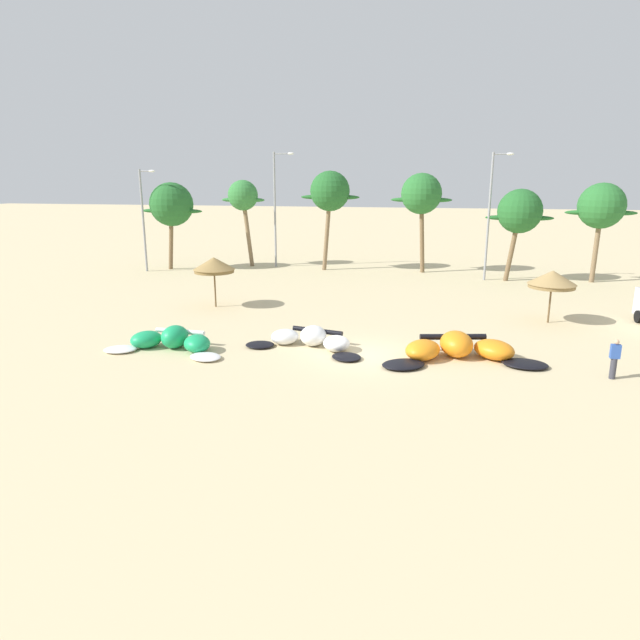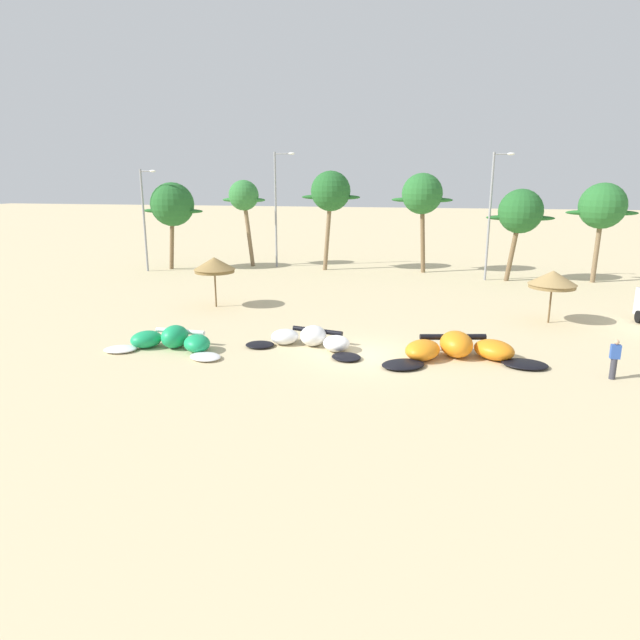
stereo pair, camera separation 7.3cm
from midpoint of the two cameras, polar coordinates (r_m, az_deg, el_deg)
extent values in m
plane|color=beige|center=(25.10, 4.65, -3.62)|extent=(260.00, 260.00, 0.00)
ellipsoid|color=white|center=(27.13, -19.88, -2.84)|extent=(1.77, 1.57, 0.21)
ellipsoid|color=#199E5B|center=(27.29, -17.46, -1.91)|extent=(1.85, 1.90, 0.79)
ellipsoid|color=#199E5B|center=(26.86, -14.75, -1.67)|extent=(1.26, 1.54, 1.06)
ellipsoid|color=#199E5B|center=(26.01, -12.58, -2.37)|extent=(1.79, 1.89, 0.79)
ellipsoid|color=white|center=(24.99, -11.75, -3.71)|extent=(1.83, 1.67, 0.21)
cylinder|color=white|center=(27.27, -14.23, -1.15)|extent=(2.51, 0.35, 0.23)
cube|color=white|center=(26.74, -14.91, -1.75)|extent=(0.94, 0.58, 0.04)
ellipsoid|color=black|center=(26.40, -6.26, -2.53)|extent=(1.50, 1.38, 0.19)
ellipsoid|color=white|center=(26.66, -3.70, -1.72)|extent=(1.82, 1.81, 0.72)
ellipsoid|color=white|center=(26.33, -0.78, -1.61)|extent=(1.48, 1.59, 0.96)
ellipsoid|color=white|center=(25.54, 1.62, -2.42)|extent=(1.64, 1.72, 0.72)
ellipsoid|color=black|center=(24.51, 2.65, -3.79)|extent=(1.80, 1.76, 0.19)
cylinder|color=black|center=(26.71, -0.34, -1.12)|extent=(2.57, 0.79, 0.23)
cube|color=black|center=(26.21, -0.91, -1.69)|extent=(1.02, 0.68, 0.04)
ellipsoid|color=black|center=(23.72, 8.46, -4.52)|extent=(2.36, 2.22, 0.23)
ellipsoid|color=orange|center=(24.78, 10.41, -3.03)|extent=(2.03, 2.29, 0.84)
ellipsoid|color=orange|center=(25.46, 13.73, -2.40)|extent=(1.81, 2.16, 1.14)
ellipsoid|color=orange|center=(25.57, 17.34, -2.92)|extent=(2.36, 2.32, 0.84)
ellipsoid|color=black|center=(25.06, 20.20, -4.24)|extent=(2.05, 1.65, 0.23)
cylinder|color=black|center=(26.03, 13.39, -1.69)|extent=(3.00, 0.94, 0.27)
cube|color=black|center=(25.28, 13.83, -2.52)|extent=(1.22, 0.91, 0.04)
cylinder|color=brown|center=(34.73, -10.78, 3.22)|extent=(0.10, 0.10, 2.34)
cone|color=olive|center=(34.48, -10.89, 5.73)|extent=(2.52, 2.52, 0.74)
cylinder|color=olive|center=(34.55, -10.86, 4.96)|extent=(2.40, 2.40, 0.20)
cylinder|color=brown|center=(32.86, 22.44, 1.58)|extent=(0.10, 0.10, 2.15)
cone|color=#9E7F4C|center=(32.59, 22.68, 4.06)|extent=(2.57, 2.57, 0.75)
cylinder|color=olive|center=(32.67, 22.60, 3.25)|extent=(2.44, 2.44, 0.20)
cylinder|color=black|center=(35.17, 29.83, 0.30)|extent=(0.32, 0.70, 0.68)
cylinder|color=#383842|center=(24.89, 27.78, -4.42)|extent=(0.24, 0.24, 0.85)
cube|color=#2D51A8|center=(24.69, 27.97, -2.87)|extent=(0.36, 0.22, 0.56)
sphere|color=tan|center=(24.59, 28.07, -2.00)|extent=(0.20, 0.20, 0.20)
cylinder|color=brown|center=(50.14, -15.07, 8.21)|extent=(0.83, 0.36, 5.57)
sphere|color=#236028|center=(49.84, -15.03, 11.38)|extent=(3.68, 3.68, 3.68)
ellipsoid|color=#236028|center=(50.55, -16.50, 10.69)|extent=(2.58, 0.50, 0.36)
ellipsoid|color=#236028|center=(49.22, -13.43, 10.80)|extent=(2.58, 0.50, 0.36)
cylinder|color=#7F6647|center=(50.63, -7.47, 9.03)|extent=(1.03, 0.36, 6.26)
sphere|color=#337A38|center=(50.56, -7.96, 12.55)|extent=(2.65, 2.65, 2.65)
ellipsoid|color=#337A38|center=(50.94, -9.09, 12.08)|extent=(1.86, 0.50, 0.36)
ellipsoid|color=#337A38|center=(50.22, -6.78, 12.13)|extent=(1.86, 0.50, 0.36)
cylinder|color=#7F6647|center=(47.98, 0.68, 9.11)|extent=(0.85, 0.36, 6.68)
sphere|color=#236028|center=(47.74, 0.99, 13.09)|extent=(3.33, 3.33, 3.33)
ellipsoid|color=#236028|center=(48.03, -0.61, 12.50)|extent=(2.33, 0.50, 0.36)
ellipsoid|color=#236028|center=(47.52, 2.60, 12.47)|extent=(2.33, 0.50, 0.36)
cylinder|color=brown|center=(47.50, 10.36, 8.71)|extent=(0.72, 0.36, 6.50)
sphere|color=#286B2D|center=(47.31, 10.32, 12.63)|extent=(3.32, 3.32, 3.32)
ellipsoid|color=#286B2D|center=(47.39, 8.65, 12.10)|extent=(2.33, 0.50, 0.36)
ellipsoid|color=#286B2D|center=(47.29, 11.93, 11.95)|extent=(2.33, 0.50, 0.36)
cylinder|color=brown|center=(45.25, 19.09, 7.14)|extent=(0.99, 0.36, 5.32)
sphere|color=#236028|center=(45.07, 19.78, 10.46)|extent=(3.31, 3.31, 3.31)
ellipsoid|color=#236028|center=(44.95, 18.03, 9.96)|extent=(2.32, 0.50, 0.36)
ellipsoid|color=#236028|center=(45.29, 21.40, 9.70)|extent=(2.32, 0.50, 0.36)
cylinder|color=#7F6647|center=(47.03, 26.44, 6.94)|extent=(0.43, 0.36, 5.74)
sphere|color=#286B2D|center=(46.83, 26.88, 10.41)|extent=(3.37, 3.37, 3.37)
ellipsoid|color=#286B2D|center=(46.54, 25.18, 9.95)|extent=(2.36, 0.50, 0.36)
ellipsoid|color=#286B2D|center=(47.20, 28.41, 9.63)|extent=(2.36, 0.50, 0.36)
cylinder|color=gray|center=(49.49, -17.71, 9.62)|extent=(0.18, 0.18, 8.43)
cylinder|color=gray|center=(49.10, -17.51, 14.37)|extent=(1.10, 0.10, 0.10)
ellipsoid|color=silver|center=(48.84, -16.93, 14.41)|extent=(0.56, 0.24, 0.20)
cylinder|color=gray|center=(49.86, -4.68, 11.12)|extent=(0.18, 0.18, 9.90)
cylinder|color=gray|center=(49.61, -3.94, 16.67)|extent=(1.50, 0.10, 0.10)
ellipsoid|color=silver|center=(49.41, -3.06, 16.69)|extent=(0.56, 0.24, 0.20)
cylinder|color=gray|center=(44.79, 16.87, 10.01)|extent=(0.18, 0.18, 9.60)
cylinder|color=gray|center=(44.78, 18.10, 15.89)|extent=(1.19, 0.10, 0.10)
ellipsoid|color=silver|center=(44.83, 18.89, 15.82)|extent=(0.56, 0.24, 0.20)
camera|label=1|loc=(0.04, -90.08, -0.02)|focal=31.20mm
camera|label=2|loc=(0.04, 89.92, 0.02)|focal=31.20mm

